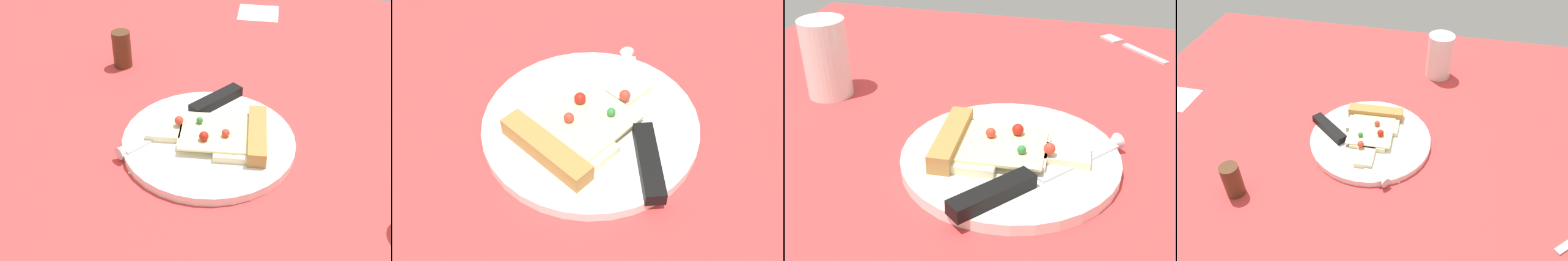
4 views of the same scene
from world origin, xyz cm
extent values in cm
cube|color=#D13838|center=(0.00, 0.00, -1.50)|extent=(115.35, 115.35, 3.00)
cube|color=white|center=(-7.18, 0.37, -0.10)|extent=(9.00, 9.00, 0.20)
cube|color=white|center=(45.71, -10.42, -0.10)|extent=(9.00, 9.00, 0.20)
cylinder|color=white|center=(-3.67, -5.61, 0.66)|extent=(25.32, 25.32, 1.32)
cube|color=beige|center=(-3.48, -9.61, 1.82)|extent=(11.27, 6.52, 1.00)
cube|color=beige|center=(-3.74, -4.11, 1.82)|extent=(7.46, 5.94, 1.00)
cube|color=beige|center=(-3.98, 0.88, 1.82)|extent=(3.84, 5.37, 1.00)
cube|color=#F2E099|center=(-3.62, -6.61, 2.47)|extent=(9.67, 10.43, 0.30)
cube|color=#B27A3D|center=(-3.34, -12.60, 2.42)|extent=(12.11, 3.17, 2.20)
sphere|color=red|center=(-4.55, -8.16, 3.21)|extent=(1.18, 1.18, 1.18)
sphere|color=red|center=(-2.69, -1.06, 3.28)|extent=(1.33, 1.33, 1.33)
sphere|color=#2D7A38|center=(-1.95, -4.03, 3.12)|extent=(1.01, 1.01, 1.01)
sphere|color=#B21E14|center=(-5.89, -5.22, 3.31)|extent=(1.38, 1.38, 1.38)
cube|color=silver|center=(-3.95, 1.96, 1.47)|extent=(10.57, 9.13, 0.30)
cone|color=silver|center=(-8.60, 5.75, 1.47)|extent=(2.81, 2.81, 2.00)
cube|color=black|center=(5.35, -5.61, 2.12)|extent=(9.14, 8.02, 1.60)
cylinder|color=#4C2D19|center=(17.61, 13.32, 3.40)|extent=(3.41, 3.41, 6.81)
camera|label=1|loc=(-59.62, -12.42, 44.92)|focal=44.70mm
camera|label=2|loc=(25.62, -33.52, 44.77)|focal=46.94mm
camera|label=3|loc=(45.53, 3.44, 33.41)|focal=47.18mm
camera|label=4|loc=(-17.36, 54.05, 56.51)|focal=35.95mm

